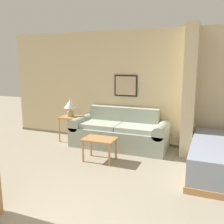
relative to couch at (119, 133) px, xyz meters
The scene contains 6 objects.
wall_back 1.10m from the couch, 70.03° to the left, with size 6.58×0.16×2.60m.
wall_partition_pillar 1.76m from the couch, ahead, with size 0.24×0.60×2.60m.
couch is the anchor object (origin of this frame).
coffee_table 0.93m from the couch, 93.87° to the right, with size 0.62×0.42×0.44m.
side_table 1.27m from the couch, behind, with size 0.46×0.46×0.60m.
table_lamp 1.37m from the couch, behind, with size 0.28×0.28×0.40m.
Camera 1 is at (1.68, -1.17, 1.82)m, focal length 40.00 mm.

